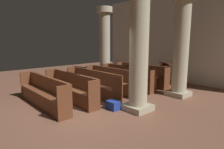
% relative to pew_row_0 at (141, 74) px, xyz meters
% --- Properties ---
extents(ground_plane, '(19.20, 19.20, 0.00)m').
position_rel_pew_row_0_xyz_m(ground_plane, '(0.78, -4.05, -0.51)').
color(ground_plane, brown).
extents(back_wall, '(10.00, 0.16, 4.50)m').
position_rel_pew_row_0_xyz_m(back_wall, '(0.78, 2.03, 1.74)').
color(back_wall, silver).
rests_on(back_wall, ground).
extents(pew_row_0, '(2.96, 0.47, 0.96)m').
position_rel_pew_row_0_xyz_m(pew_row_0, '(0.00, 0.00, 0.00)').
color(pew_row_0, brown).
rests_on(pew_row_0, ground).
extents(pew_row_1, '(2.96, 0.46, 0.96)m').
position_rel_pew_row_0_xyz_m(pew_row_1, '(0.00, -0.97, 0.00)').
color(pew_row_1, brown).
rests_on(pew_row_1, ground).
extents(pew_row_2, '(2.96, 0.46, 0.96)m').
position_rel_pew_row_0_xyz_m(pew_row_2, '(0.00, -1.94, 0.00)').
color(pew_row_2, brown).
rests_on(pew_row_2, ground).
extents(pew_row_3, '(2.96, 0.47, 0.96)m').
position_rel_pew_row_0_xyz_m(pew_row_3, '(0.00, -2.91, 0.00)').
color(pew_row_3, brown).
rests_on(pew_row_3, ground).
extents(pew_row_4, '(2.96, 0.46, 0.96)m').
position_rel_pew_row_0_xyz_m(pew_row_4, '(0.00, -3.88, 0.00)').
color(pew_row_4, brown).
rests_on(pew_row_4, ground).
extents(pew_row_5, '(2.96, 0.46, 0.96)m').
position_rel_pew_row_0_xyz_m(pew_row_5, '(0.00, -4.85, 0.00)').
color(pew_row_5, brown).
rests_on(pew_row_5, ground).
extents(pillar_aisle_side, '(0.83, 0.83, 3.84)m').
position_rel_pew_row_0_xyz_m(pillar_aisle_side, '(2.26, -0.44, 1.48)').
color(pillar_aisle_side, tan).
rests_on(pillar_aisle_side, ground).
extents(pillar_far_side, '(0.83, 0.83, 3.84)m').
position_rel_pew_row_0_xyz_m(pillar_far_side, '(-2.21, -0.44, 1.48)').
color(pillar_far_side, tan).
rests_on(pillar_far_side, ground).
extents(pillar_aisle_rear, '(0.81, 0.81, 3.84)m').
position_rel_pew_row_0_xyz_m(pillar_aisle_rear, '(2.26, -2.84, 1.48)').
color(pillar_aisle_rear, tan).
rests_on(pillar_aisle_rear, ground).
extents(lectern, '(0.48, 0.45, 1.08)m').
position_rel_pew_row_0_xyz_m(lectern, '(0.72, 0.90, -0.06)').
color(lectern, '#562B1A').
rests_on(lectern, ground).
extents(hymn_book, '(0.16, 0.21, 0.03)m').
position_rel_pew_row_0_xyz_m(hymn_book, '(-0.15, -0.78, 0.46)').
color(hymn_book, '#194723').
rests_on(hymn_book, pew_row_1).
extents(kneeler_box_blue, '(0.40, 0.32, 0.27)m').
position_rel_pew_row_0_xyz_m(kneeler_box_blue, '(1.71, -3.36, -0.38)').
color(kneeler_box_blue, navy).
rests_on(kneeler_box_blue, ground).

